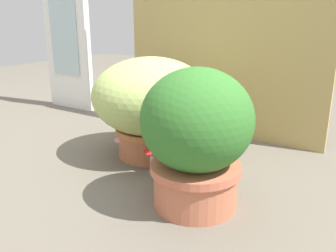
{
  "coord_description": "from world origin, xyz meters",
  "views": [
    {
      "loc": [
        0.75,
        -1.03,
        0.57
      ],
      "look_at": [
        0.07,
        0.02,
        0.18
      ],
      "focal_mm": 38.71,
      "sensor_mm": 36.0,
      "label": 1
    }
  ],
  "objects_px": {
    "cat": "(167,135)",
    "mushroom_ornament_red": "(155,150)",
    "leafy_planter": "(196,136)",
    "mushroom_ornament_pink": "(126,138)",
    "grass_planter": "(151,102)"
  },
  "relations": [
    {
      "from": "grass_planter",
      "to": "mushroom_ornament_red",
      "type": "bearing_deg",
      "value": -49.23
    },
    {
      "from": "leafy_planter",
      "to": "grass_planter",
      "type": "bearing_deg",
      "value": 143.27
    },
    {
      "from": "leafy_planter",
      "to": "cat",
      "type": "bearing_deg",
      "value": 138.57
    },
    {
      "from": "mushroom_ornament_pink",
      "to": "grass_planter",
      "type": "bearing_deg",
      "value": 48.52
    },
    {
      "from": "leafy_planter",
      "to": "mushroom_ornament_pink",
      "type": "bearing_deg",
      "value": 156.7
    },
    {
      "from": "leafy_planter",
      "to": "mushroom_ornament_pink",
      "type": "xyz_separation_m",
      "value": [
        -0.43,
        0.18,
        -0.14
      ]
    },
    {
      "from": "leafy_planter",
      "to": "mushroom_ornament_pink",
      "type": "height_order",
      "value": "leafy_planter"
    },
    {
      "from": "mushroom_ornament_red",
      "to": "mushroom_ornament_pink",
      "type": "height_order",
      "value": "mushroom_ornament_pink"
    },
    {
      "from": "grass_planter",
      "to": "cat",
      "type": "xyz_separation_m",
      "value": [
        0.11,
        -0.05,
        -0.11
      ]
    },
    {
      "from": "cat",
      "to": "leafy_planter",
      "type": "bearing_deg",
      "value": -41.43
    },
    {
      "from": "mushroom_ornament_red",
      "to": "cat",
      "type": "bearing_deg",
      "value": 81.62
    },
    {
      "from": "cat",
      "to": "mushroom_ornament_pink",
      "type": "relative_size",
      "value": 3.23
    },
    {
      "from": "cat",
      "to": "mushroom_ornament_red",
      "type": "bearing_deg",
      "value": -98.38
    },
    {
      "from": "mushroom_ornament_pink",
      "to": "mushroom_ornament_red",
      "type": "bearing_deg",
      "value": -11.37
    },
    {
      "from": "leafy_planter",
      "to": "mushroom_ornament_red",
      "type": "bearing_deg",
      "value": 149.68
    }
  ]
}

